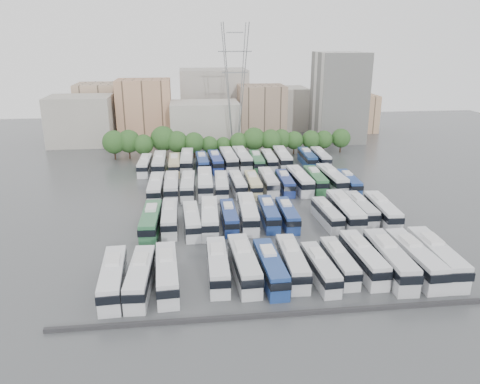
{
  "coord_description": "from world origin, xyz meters",
  "views": [
    {
      "loc": [
        -11.9,
        -78.48,
        30.73
      ],
      "look_at": [
        -2.2,
        3.2,
        3.0
      ],
      "focal_mm": 35.0,
      "sensor_mm": 36.0,
      "label": 1
    }
  ],
  "objects": [
    {
      "name": "bus_r0_s0",
      "position": [
        -21.56,
        -25.03,
        1.92
      ],
      "size": [
        3.3,
        12.56,
        3.91
      ],
      "rotation": [
        0.0,
        0.0,
        0.05
      ],
      "color": "silver",
      "rests_on": "ground"
    },
    {
      "name": "bus_r2_s9",
      "position": [
        8.21,
        12.08,
        1.71
      ],
      "size": [
        2.69,
        11.15,
        3.48
      ],
      "rotation": [
        0.0,
        0.0,
        -0.02
      ],
      "color": "navy",
      "rests_on": "ground"
    },
    {
      "name": "bus_r0_s10",
      "position": [
        11.53,
        -23.4,
        1.91
      ],
      "size": [
        2.97,
        12.43,
        3.88
      ],
      "rotation": [
        0.0,
        0.0,
        0.02
      ],
      "color": "silver",
      "rests_on": "ground"
    },
    {
      "name": "ground",
      "position": [
        0.0,
        0.0,
        0.0
      ],
      "size": [
        220.0,
        220.0,
        0.0
      ],
      "primitive_type": "plane",
      "color": "#424447",
      "rests_on": "ground"
    },
    {
      "name": "bus_r0_s5",
      "position": [
        -4.82,
        -23.32,
        1.96
      ],
      "size": [
        3.3,
        12.84,
        4.0
      ],
      "rotation": [
        0.0,
        0.0,
        0.04
      ],
      "color": "silver",
      "rests_on": "ground"
    },
    {
      "name": "electricity_pylon",
      "position": [
        2.0,
        50.0,
        18.66
      ],
      "size": [
        9.0,
        6.91,
        33.83
      ],
      "color": "slate",
      "rests_on": "ground"
    },
    {
      "name": "bus_r1_s10",
      "position": [
        11.65,
        -6.39,
        1.67
      ],
      "size": [
        2.87,
        10.93,
        3.4
      ],
      "rotation": [
        0.0,
        0.0,
        0.05
      ],
      "color": "silver",
      "rests_on": "ground"
    },
    {
      "name": "bus_r0_s8",
      "position": [
        5.03,
        -25.1,
        1.67
      ],
      "size": [
        2.83,
        10.95,
        3.41
      ],
      "rotation": [
        0.0,
        0.0,
        0.04
      ],
      "color": "silver",
      "rests_on": "ground"
    },
    {
      "name": "bus_r0_s6",
      "position": [
        -1.5,
        -24.45,
        1.84
      ],
      "size": [
        3.03,
        12.04,
        3.75
      ],
      "rotation": [
        0.0,
        0.0,
        0.04
      ],
      "color": "navy",
      "rests_on": "ground"
    },
    {
      "name": "bus_r3_s12",
      "position": [
        17.94,
        31.25,
        1.79
      ],
      "size": [
        2.78,
        11.67,
        3.64
      ],
      "rotation": [
        0.0,
        0.0,
        -0.02
      ],
      "color": "navy",
      "rests_on": "ground"
    },
    {
      "name": "bus_r2_s3",
      "position": [
        -11.75,
        11.67,
        1.87
      ],
      "size": [
        3.2,
        12.27,
        3.82
      ],
      "rotation": [
        0.0,
        0.0,
        -0.05
      ],
      "color": "silver",
      "rests_on": "ground"
    },
    {
      "name": "bus_r0_s4",
      "position": [
        -8.28,
        -23.1,
        1.84
      ],
      "size": [
        2.82,
        12.02,
        3.76
      ],
      "rotation": [
        0.0,
        0.0,
        -0.02
      ],
      "color": "silver",
      "rests_on": "ground"
    },
    {
      "name": "bus_r1_s12",
      "position": [
        18.16,
        -4.85,
        1.79
      ],
      "size": [
        2.56,
        11.65,
        3.65
      ],
      "rotation": [
        0.0,
        0.0,
        0.0
      ],
      "color": "silver",
      "rests_on": "ground"
    },
    {
      "name": "bus_r0_s9",
      "position": [
        8.09,
        -23.69,
        1.67
      ],
      "size": [
        2.49,
        10.88,
        3.41
      ],
      "rotation": [
        0.0,
        0.0,
        0.01
      ],
      "color": "silver",
      "rests_on": "ground"
    },
    {
      "name": "bus_r3_s0",
      "position": [
        -21.61,
        29.33,
        1.76
      ],
      "size": [
        2.94,
        11.52,
        3.59
      ],
      "rotation": [
        0.0,
        0.0,
        -0.04
      ],
      "color": "silver",
      "rests_on": "ground"
    },
    {
      "name": "bus_r2_s7",
      "position": [
        1.51,
        11.9,
        1.73
      ],
      "size": [
        2.51,
        11.26,
        3.53
      ],
      "rotation": [
        0.0,
        0.0,
        -0.01
      ],
      "color": "#CCC18C",
      "rests_on": "ground"
    },
    {
      "name": "bus_r0_s1",
      "position": [
        -18.2,
        -25.09,
        1.88
      ],
      "size": [
        3.23,
        12.33,
        3.83
      ],
      "rotation": [
        0.0,
        0.0,
        -0.05
      ],
      "color": "silver",
      "rests_on": "ground"
    },
    {
      "name": "bus_r1_s11",
      "position": [
        14.85,
        -6.12,
        2.07
      ],
      "size": [
        3.01,
        13.47,
        4.22
      ],
      "rotation": [
        0.0,
        0.0,
        -0.01
      ],
      "color": "white",
      "rests_on": "ground"
    },
    {
      "name": "tree_line",
      "position": [
        -2.99,
        42.15,
        4.26
      ],
      "size": [
        65.94,
        7.73,
        8.31
      ],
      "color": "black",
      "rests_on": "ground"
    },
    {
      "name": "bus_r2_s5",
      "position": [
        -5.01,
        11.45,
        1.81
      ],
      "size": [
        3.14,
        11.88,
        3.69
      ],
      "rotation": [
        0.0,
        0.0,
        -0.05
      ],
      "color": "silver",
      "rests_on": "ground"
    },
    {
      "name": "bus_r1_s2",
      "position": [
        -15.0,
        -5.22,
        1.81
      ],
      "size": [
        2.59,
        11.78,
        3.69
      ],
      "rotation": [
        0.0,
        0.0,
        0.0
      ],
      "color": "silver",
      "rests_on": "ground"
    },
    {
      "name": "bus_r2_s8",
      "position": [
        4.89,
        12.89,
        1.85
      ],
      "size": [
        2.63,
        12.02,
        3.77
      ],
      "rotation": [
        0.0,
        0.0,
        -0.0
      ],
      "color": "silver",
      "rests_on": "ground"
    },
    {
      "name": "bus_r1_s13",
      "position": [
        21.43,
        -6.39,
        1.93
      ],
      "size": [
        3.37,
        12.64,
        3.93
      ],
      "rotation": [
        0.0,
        0.0,
        -0.05
      ],
      "color": "silver",
      "rests_on": "ground"
    },
    {
      "name": "bus_r3_s6",
      "position": [
        -1.71,
        30.82,
        2.09
      ],
      "size": [
        3.58,
        13.7,
        4.26
      ],
      "rotation": [
        0.0,
        0.0,
        0.05
      ],
      "color": "silver",
      "rests_on": "ground"
    },
    {
      "name": "bus_r3_s10",
      "position": [
        11.54,
        30.93,
        2.03
      ],
      "size": [
        3.31,
        13.27,
        4.14
      ],
      "rotation": [
        0.0,
        0.0,
        -0.03
      ],
      "color": "silver",
      "rests_on": "ground"
    },
    {
      "name": "bus_r2_s6",
      "position": [
        -1.6,
        12.43,
        1.7
      ],
      "size": [
        2.8,
        11.13,
        3.47
      ],
      "rotation": [
        0.0,
        0.0,
        0.04
      ],
      "color": "silver",
      "rests_on": "ground"
    },
    {
      "name": "bus_r3_s5",
      "position": [
        -4.91,
        30.36,
        1.84
      ],
      "size": [
        3.2,
        12.06,
        3.75
      ],
      "rotation": [
        0.0,
        0.0,
        0.05
      ],
      "color": "navy",
      "rests_on": "ground"
    },
    {
      "name": "bus_r1_s1",
      "position": [
        -18.01,
        -6.62,
        1.93
      ],
      "size": [
        3.21,
        12.6,
        3.92
      ],
      "rotation": [
        0.0,
        0.0,
        -0.04
      ],
      "color": "#2F6E43",
      "rests_on": "ground"
    },
    {
      "name": "bus_r2_s11",
      "position": [
        14.92,
        12.91,
        1.86
      ],
      "size": [
        2.89,
        12.14,
        3.79
      ],
      "rotation": [
        0.0,
        0.0,
        -0.02
      ],
      "color": "#30703E",
      "rests_on": "ground"
    },
    {
      "name": "city_buildings",
      "position": [
        -7.46,
        71.86,
        7.87
      ],
      "size": [
        102.0,
        35.0,
        20.0
      ],
      "color": "#9E998E",
      "rests_on": "ground"
    },
    {
      "name": "bus_r3_s1",
      "position": [
        -18.18,
        29.22,
        2.02
      ],
      "size": [
        2.93,
        13.15,
        4.12
      ],
      "rotation": [
        0.0,
        0.0,
        -0.0
      ],
      "color": "silver",
      "rests_on": "ground"
    },
    {
      "name": "bus_r0_s7",
      "position": [
        1.71,
        -23.29,
        1.84
      ],
      "size": [
        2.9,
        11.99,
        3.74
      ],
      "rotation": [
        0.0,
        0.0,
        -0.02
      ],
      "color": "silver",
      "rests_on": "ground"
    },
    {
      "name": "bus_r2_s13",
      "position": [
        21.43,
        10.69,
        1.71
      ],
      "size": [
        2.76,
        11.16,
        3.48
      ],
      "rotation": [
        0.0,
        0.0,
        -0.03
      ],
      "color": "navy",
      "rests_on": "ground"
    },
    {
      "name": "bus_r2_s2",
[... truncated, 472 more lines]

